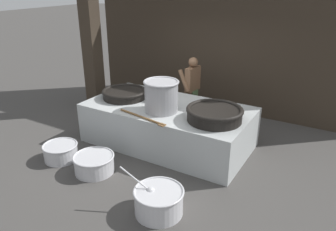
# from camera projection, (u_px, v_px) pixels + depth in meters

# --- Properties ---
(ground_plane) EXTENTS (60.00, 60.00, 0.00)m
(ground_plane) POSITION_uv_depth(u_px,v_px,m) (168.00, 143.00, 7.00)
(ground_plane) COLOR #474442
(back_wall) EXTENTS (7.08, 0.24, 4.47)m
(back_wall) POSITION_uv_depth(u_px,v_px,m) (219.00, 22.00, 8.11)
(back_wall) COLOR #382D23
(back_wall) RESTS_ON ground_plane
(support_pillar) EXTENTS (0.36, 0.36, 4.47)m
(support_pillar) POSITION_uv_depth(u_px,v_px,m) (90.00, 24.00, 7.85)
(support_pillar) COLOR #382D23
(support_pillar) RESTS_ON ground_plane
(hearth_platform) EXTENTS (3.36, 1.76, 0.84)m
(hearth_platform) POSITION_uv_depth(u_px,v_px,m) (168.00, 125.00, 6.84)
(hearth_platform) COLOR #B2B7B7
(hearth_platform) RESTS_ON ground_plane
(giant_wok_near) EXTENTS (0.96, 0.96, 0.19)m
(giant_wok_near) POSITION_uv_depth(u_px,v_px,m) (124.00, 93.00, 7.10)
(giant_wok_near) COLOR black
(giant_wok_near) RESTS_ON hearth_platform
(giant_wok_far) EXTENTS (1.05, 1.05, 0.25)m
(giant_wok_far) POSITION_uv_depth(u_px,v_px,m) (215.00, 114.00, 5.96)
(giant_wok_far) COLOR black
(giant_wok_far) RESTS_ON hearth_platform
(stock_pot) EXTENTS (0.69, 0.69, 0.62)m
(stock_pot) POSITION_uv_depth(u_px,v_px,m) (161.00, 96.00, 6.30)
(stock_pot) COLOR #9E9EA3
(stock_pot) RESTS_ON hearth_platform
(stirring_paddle) EXTENTS (1.13, 0.27, 0.04)m
(stirring_paddle) POSITION_uv_depth(u_px,v_px,m) (144.00, 118.00, 6.07)
(stirring_paddle) COLOR brown
(stirring_paddle) RESTS_ON hearth_platform
(cook) EXTENTS (0.39, 0.59, 1.57)m
(cook) POSITION_uv_depth(u_px,v_px,m) (192.00, 87.00, 7.78)
(cook) COLOR brown
(cook) RESTS_ON ground_plane
(prep_bowl_vegetables) EXTENTS (0.98, 0.76, 0.70)m
(prep_bowl_vegetables) POSITION_uv_depth(u_px,v_px,m) (159.00, 200.00, 4.85)
(prep_bowl_vegetables) COLOR silver
(prep_bowl_vegetables) RESTS_ON ground_plane
(prep_bowl_meat) EXTENTS (0.74, 0.74, 0.33)m
(prep_bowl_meat) POSITION_uv_depth(u_px,v_px,m) (94.00, 163.00, 5.90)
(prep_bowl_meat) COLOR silver
(prep_bowl_meat) RESTS_ON ground_plane
(prep_bowl_extra) EXTENTS (0.66, 0.66, 0.32)m
(prep_bowl_extra) POSITION_uv_depth(u_px,v_px,m) (61.00, 151.00, 6.30)
(prep_bowl_extra) COLOR silver
(prep_bowl_extra) RESTS_ON ground_plane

